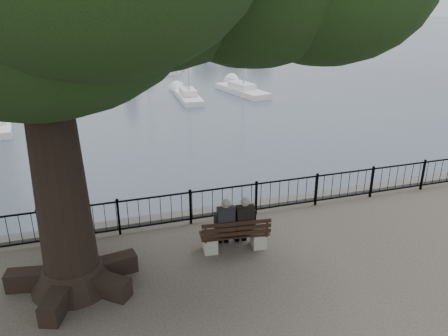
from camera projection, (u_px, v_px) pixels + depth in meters
name	position (u px, v px, depth m)	size (l,w,h in m)	color
harbor	(219.00, 226.00, 13.48)	(260.00, 260.00, 1.20)	#474542
railing	(224.00, 201.00, 12.65)	(22.06, 0.06, 1.00)	black
bench	(235.00, 238.00, 11.17)	(1.81, 0.73, 0.93)	gray
person_left	(225.00, 225.00, 11.09)	(0.45, 0.76, 1.47)	black
person_right	(243.00, 223.00, 11.17)	(0.45, 0.76, 1.47)	black
lion_monument	(126.00, 39.00, 55.12)	(5.69, 5.69, 8.47)	#474542
sailboat_b	(61.00, 96.00, 31.81)	(3.42, 6.01, 12.12)	white
sailboat_c	(188.00, 96.00, 32.17)	(1.56, 4.99, 9.14)	white
sailboat_d	(242.00, 89.00, 34.27)	(2.86, 6.05, 10.96)	white
sailboat_f	(148.00, 78.00, 38.77)	(2.89, 5.18, 11.12)	white
sailboat_g	(175.00, 68.00, 44.68)	(3.18, 5.29, 10.34)	white
sailboat_h	(50.00, 73.00, 41.30)	(1.87, 4.87, 11.72)	white
far_shore	(230.00, 14.00, 87.23)	(30.00, 8.60, 9.18)	#38322B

